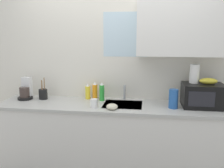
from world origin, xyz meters
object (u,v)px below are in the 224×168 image
Objects in this scene: dish_soap_bottle_green at (102,92)px; mug_white at (94,103)px; banana_bunch at (208,81)px; dish_soap_bottle_yellow at (88,92)px; microwave at (203,95)px; cereal_canister at (173,99)px; coffee_maker at (26,91)px; paper_towel_roll at (194,74)px; dish_soap_bottle_orange at (95,91)px; utensil_crock at (43,94)px; small_bowl at (112,107)px.

mug_white is at bearing -97.66° from dish_soap_bottle_green.
banana_bunch reaches higher than dish_soap_bottle_yellow.
banana_bunch is at bearing -6.32° from dish_soap_bottle_yellow.
cereal_canister is at bearing -163.83° from microwave.
paper_towel_roll is at bearing -0.23° from coffee_maker.
dish_soap_bottle_yellow is at bearing 114.02° from mug_white.
dish_soap_bottle_orange is (0.90, 0.09, 0.00)m from coffee_maker.
coffee_maker is at bearing 165.48° from mug_white.
utensil_crock reaches higher than coffee_maker.
dish_soap_bottle_orange is 0.10m from dish_soap_bottle_yellow.
dish_soap_bottle_orange is 1.12× the size of dish_soap_bottle_yellow.
mug_white is (-0.90, -0.09, -0.06)m from cereal_canister.
dish_soap_bottle_yellow is (-1.45, 0.16, -0.21)m from banana_bunch.
dish_soap_bottle_orange is 1.77× the size of small_bowl.
dish_soap_bottle_orange is at bearing 99.98° from mug_white.
dish_soap_bottle_green is at bearing 177.01° from paper_towel_roll.
dish_soap_bottle_orange is at bearing 173.36° from microwave.
microwave is 1.41m from dish_soap_bottle_yellow.
small_bowl is at bearing -167.61° from cereal_canister.
dish_soap_bottle_orange is at bearing 173.67° from banana_bunch.
dish_soap_bottle_green reaches higher than small_bowl.
cereal_canister is 0.70m from small_bowl.
small_bowl is (0.95, -0.32, -0.04)m from utensil_crock.
microwave is 1.64× the size of coffee_maker.
microwave is at bearing 13.66° from small_bowl.
banana_bunch is 0.71× the size of coffee_maker.
dish_soap_bottle_yellow is at bearing 173.88° from dish_soap_bottle_orange.
paper_towel_roll reaches higher than utensil_crock.
dish_soap_bottle_yellow is 1.09m from cereal_canister.
mug_white is (-0.04, -0.30, -0.06)m from dish_soap_bottle_green.
dish_soap_bottle_orange is 0.49m from small_bowl.
cereal_canister is (0.86, -0.21, -0.00)m from dish_soap_bottle_green.
cereal_canister is 2.29× the size of mug_white.
small_bowl is (-0.68, -0.15, -0.08)m from cereal_canister.
dish_soap_bottle_orange is (-0.10, 0.04, -0.00)m from dish_soap_bottle_green.
coffee_maker is at bearing 179.77° from paper_towel_roll.
banana_bunch is 1.54× the size of small_bowl.
small_bowl is at bearing -63.28° from dish_soap_bottle_green.
paper_towel_roll is at bearing -4.86° from dish_soap_bottle_yellow.
microwave is 2.30× the size of banana_bunch.
microwave reaches higher than dish_soap_bottle_yellow.
dish_soap_bottle_green is 0.11m from dish_soap_bottle_orange.
cereal_canister is (-0.39, -0.10, -0.20)m from banana_bunch.
coffee_maker reaches higher than mug_white.
paper_towel_roll reaches higher than coffee_maker.
utensil_crock is (-1.63, 0.17, -0.04)m from cereal_canister.
dish_soap_bottle_orange is at bearing 175.24° from paper_towel_roll.
microwave is at bearing -2.07° from utensil_crock.
utensil_crock is at bearing 161.37° from small_bowl.
mug_white is (-1.29, -0.19, -0.26)m from banana_bunch.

